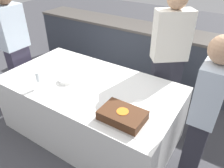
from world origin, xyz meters
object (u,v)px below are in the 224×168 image
at_px(cake, 122,115).
at_px(person_seated_left, 16,48).
at_px(plate_stack, 67,80).
at_px(person_seated_right, 203,118).
at_px(wine_glass, 38,78).
at_px(person_cutting_cake, 168,59).

relative_size(cake, person_seated_left, 0.27).
xyz_separation_m(plate_stack, person_seated_right, (1.47, 0.10, 0.06)).
distance_m(cake, wine_glass, 1.02).
relative_size(plate_stack, person_cutting_cake, 0.11).
height_order(plate_stack, person_cutting_cake, person_cutting_cake).
relative_size(person_cutting_cake, person_seated_right, 1.10).
relative_size(wine_glass, person_cutting_cake, 0.11).
distance_m(cake, person_cutting_cake, 1.09).
bearing_deg(person_cutting_cake, wine_glass, 9.17).
bearing_deg(person_cutting_cake, plate_stack, 6.43).
bearing_deg(person_seated_right, person_cutting_cake, -141.67).
height_order(plate_stack, person_seated_left, person_seated_left).
xyz_separation_m(person_seated_left, person_seated_right, (2.47, 0.00, -0.06)).
xyz_separation_m(cake, person_cutting_cake, (0.00, 1.09, 0.11)).
xyz_separation_m(plate_stack, person_cutting_cake, (0.86, 0.87, 0.13)).
bearing_deg(wine_glass, person_cutting_cake, 48.07).
bearing_deg(person_seated_right, person_seated_left, -90.00).
bearing_deg(person_seated_left, wine_glass, -113.14).
xyz_separation_m(wine_glass, person_seated_left, (-0.84, 0.36, 0.02)).
xyz_separation_m(cake, person_seated_left, (-1.86, 0.31, 0.10)).
height_order(wine_glass, person_seated_right, person_seated_right).
bearing_deg(person_seated_right, plate_stack, -86.20).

